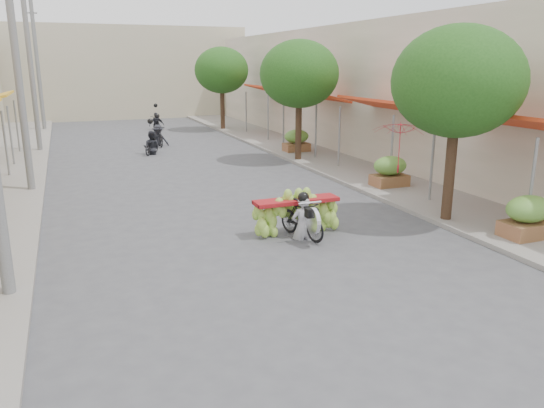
{
  "coord_description": "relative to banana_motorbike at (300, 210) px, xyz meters",
  "views": [
    {
      "loc": [
        -4.13,
        -7.3,
        4.28
      ],
      "look_at": [
        0.17,
        3.76,
        1.1
      ],
      "focal_mm": 35.0,
      "sensor_mm": 36.0,
      "label": 1
    }
  ],
  "objects": [
    {
      "name": "ground",
      "position": [
        -1.16,
        -4.4,
        -0.68
      ],
      "size": [
        120.0,
        120.0,
        0.0
      ],
      "primitive_type": "plane",
      "color": "#4D4D52",
      "rests_on": "ground"
    },
    {
      "name": "sidewalk_right",
      "position": [
        5.84,
        10.6,
        -0.62
      ],
      "size": [
        4.0,
        60.0,
        0.12
      ],
      "primitive_type": "cube",
      "color": "gray",
      "rests_on": "ground"
    },
    {
      "name": "shophouse_row_right",
      "position": [
        10.83,
        9.6,
        2.32
      ],
      "size": [
        9.77,
        40.0,
        6.0
      ],
      "color": "beige",
      "rests_on": "ground"
    },
    {
      "name": "far_building",
      "position": [
        -1.16,
        33.6,
        2.82
      ],
      "size": [
        20.0,
        6.0,
        7.0
      ],
      "primitive_type": "cube",
      "color": "#BDB295",
      "rests_on": "ground"
    },
    {
      "name": "utility_pole_mid",
      "position": [
        -6.56,
        7.6,
        3.35
      ],
      "size": [
        0.6,
        0.24,
        8.0
      ],
      "color": "slate",
      "rests_on": "ground"
    },
    {
      "name": "utility_pole_far",
      "position": [
        -6.56,
        16.6,
        3.35
      ],
      "size": [
        0.6,
        0.24,
        8.0
      ],
      "color": "slate",
      "rests_on": "ground"
    },
    {
      "name": "utility_pole_back",
      "position": [
        -6.56,
        25.6,
        3.35
      ],
      "size": [
        0.6,
        0.24,
        8.0
      ],
      "color": "slate",
      "rests_on": "ground"
    },
    {
      "name": "street_tree_near",
      "position": [
        4.24,
        -0.4,
        3.11
      ],
      "size": [
        3.4,
        3.4,
        5.25
      ],
      "color": "#3A2719",
      "rests_on": "ground"
    },
    {
      "name": "street_tree_mid",
      "position": [
        4.24,
        9.6,
        3.11
      ],
      "size": [
        3.4,
        3.4,
        5.25
      ],
      "color": "#3A2719",
      "rests_on": "ground"
    },
    {
      "name": "street_tree_far",
      "position": [
        4.24,
        21.6,
        3.11
      ],
      "size": [
        3.4,
        3.4,
        5.25
      ],
      "color": "#3A2719",
      "rests_on": "ground"
    },
    {
      "name": "produce_crate_near",
      "position": [
        5.04,
        -2.4,
        0.04
      ],
      "size": [
        1.2,
        0.88,
        1.16
      ],
      "color": "brown",
      "rests_on": "ground"
    },
    {
      "name": "produce_crate_mid",
      "position": [
        5.04,
        3.6,
        0.04
      ],
      "size": [
        1.2,
        0.88,
        1.16
      ],
      "color": "brown",
      "rests_on": "ground"
    },
    {
      "name": "produce_crate_far",
      "position": [
        5.04,
        11.6,
        0.04
      ],
      "size": [
        1.2,
        0.88,
        1.16
      ],
      "color": "brown",
      "rests_on": "ground"
    },
    {
      "name": "banana_motorbike",
      "position": [
        0.0,
        0.0,
        0.0
      ],
      "size": [
        2.21,
        1.84,
        2.0
      ],
      "color": "black",
      "rests_on": "ground"
    },
    {
      "name": "market_umbrella",
      "position": [
        4.78,
        2.7,
        1.77
      ],
      "size": [
        2.3,
        2.3,
        1.7
      ],
      "rotation": [
        0.0,
        0.0,
        0.27
      ],
      "color": "red",
      "rests_on": "ground"
    },
    {
      "name": "pedestrian",
      "position": [
        5.02,
        11.5,
        0.22
      ],
      "size": [
        0.82,
        0.55,
        1.55
      ],
      "rotation": [
        0.0,
        0.0,
        3.28
      ],
      "color": "silver",
      "rests_on": "ground"
    },
    {
      "name": "bg_motorbike_a",
      "position": [
        -1.53,
        13.94,
        0.09
      ],
      "size": [
        1.21,
        1.58,
        1.95
      ],
      "color": "black",
      "rests_on": "ground"
    },
    {
      "name": "bg_motorbike_b",
      "position": [
        -0.8,
        16.38,
        0.15
      ],
      "size": [
        1.09,
        1.92,
        1.95
      ],
      "color": "black",
      "rests_on": "ground"
    },
    {
      "name": "bg_motorbike_c",
      "position": [
        0.28,
        23.46,
        0.14
      ],
      "size": [
        1.0,
        1.55,
        1.95
      ],
      "color": "black",
      "rests_on": "ground"
    }
  ]
}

